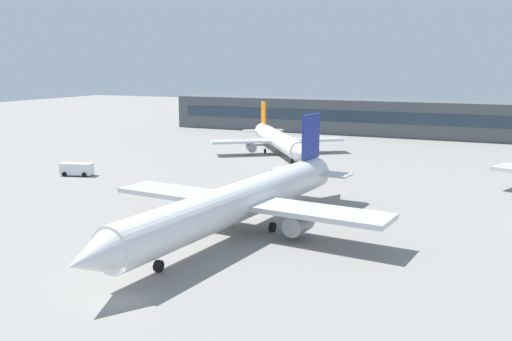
{
  "coord_description": "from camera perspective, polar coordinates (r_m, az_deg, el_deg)",
  "views": [
    {
      "loc": [
        27.05,
        -34.16,
        18.13
      ],
      "look_at": [
        -6.45,
        40.0,
        3.0
      ],
      "focal_mm": 40.27,
      "sensor_mm": 36.0,
      "label": 1
    }
  ],
  "objects": [
    {
      "name": "airplane_near",
      "position": [
        61.67,
        -1.76,
        -3.15
      ],
      "size": [
        32.95,
        47.05,
        11.62
      ],
      "color": "white",
      "rests_on": "ground_plane"
    },
    {
      "name": "airplane_far",
      "position": [
        116.62,
        2.25,
        3.05
      ],
      "size": [
        25.96,
        33.8,
        9.73
      ],
      "color": "silver",
      "rests_on": "ground_plane"
    },
    {
      "name": "service_van_white",
      "position": [
        99.0,
        -17.39,
        0.15
      ],
      "size": [
        5.56,
        3.42,
        2.08
      ],
      "color": "white",
      "rests_on": "ground_plane"
    },
    {
      "name": "terminal_building",
      "position": [
        151.99,
        14.02,
        5.08
      ],
      "size": [
        124.36,
        12.13,
        9.0
      ],
      "color": "#4C5156",
      "rests_on": "ground_plane"
    },
    {
      "name": "ground_plane",
      "position": [
        80.99,
        4.17,
        -2.43
      ],
      "size": [
        400.0,
        400.0,
        0.0
      ],
      "primitive_type": "plane",
      "color": "gray"
    }
  ]
}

